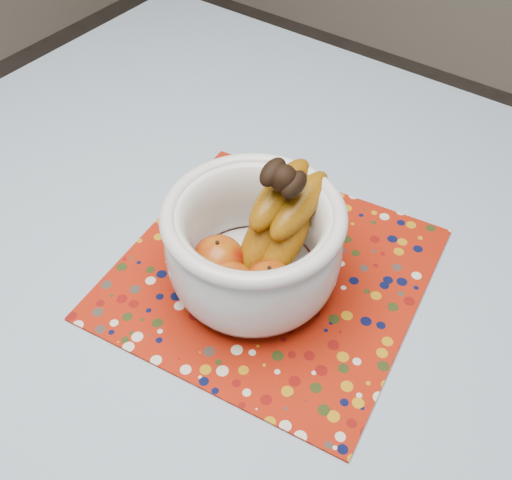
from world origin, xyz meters
TOP-DOWN VIEW (x-y plane):
  - table at (0.00, 0.00)m, footprint 1.20×1.20m
  - tablecloth at (0.00, 0.00)m, footprint 1.32×1.32m
  - placemat at (0.06, 0.06)m, footprint 0.45×0.45m
  - fruit_bowl at (0.06, 0.04)m, footprint 0.23×0.23m

SIDE VIEW (x-z plane):
  - table at x=0.00m, z-range 0.30..1.05m
  - tablecloth at x=0.00m, z-range 0.75..0.76m
  - placemat at x=0.06m, z-range 0.76..0.76m
  - fruit_bowl at x=0.06m, z-range 0.75..0.94m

